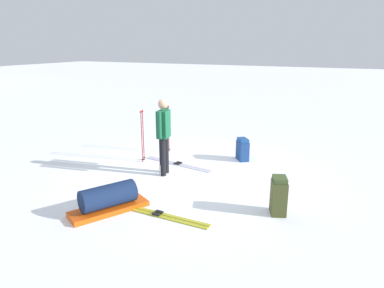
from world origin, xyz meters
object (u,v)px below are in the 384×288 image
at_px(backpack_bright, 279,196).
at_px(gear_sled, 108,199).
at_px(ski_poles_planted_near, 168,127).
at_px(thermos_bottle, 161,170).
at_px(ski_pair_near, 158,214).
at_px(backpack_large_dark, 243,150).
at_px(ski_poles_planted_far, 142,133).
at_px(ski_pair_far, 178,164).
at_px(skier_standing, 164,133).

height_order(backpack_bright, gear_sled, backpack_bright).
relative_size(ski_poles_planted_near, thermos_bottle, 4.84).
bearing_deg(ski_pair_near, backpack_large_dark, -6.42).
distance_m(ski_poles_planted_far, gear_sled, 2.79).
xyz_separation_m(gear_sled, thermos_bottle, (1.88, 0.06, -0.09)).
bearing_deg(backpack_large_dark, ski_pair_far, 127.65).
relative_size(ski_pair_near, backpack_bright, 2.86).
bearing_deg(ski_poles_planted_near, thermos_bottle, -155.88).
relative_size(ski_pair_near, ski_poles_planted_near, 1.54).
height_order(skier_standing, backpack_bright, skier_standing).
bearing_deg(ski_pair_far, ski_poles_planted_near, 42.29).
xyz_separation_m(backpack_bright, ski_poles_planted_near, (2.29, 3.46, 0.37)).
bearing_deg(gear_sled, backpack_large_dark, -18.35).
relative_size(ski_pair_near, backpack_large_dark, 3.43).
bearing_deg(backpack_bright, backpack_large_dark, 29.98).
distance_m(backpack_large_dark, ski_poles_planted_far, 2.53).
bearing_deg(backpack_large_dark, backpack_bright, -150.02).
bearing_deg(skier_standing, ski_poles_planted_far, 59.23).
bearing_deg(thermos_bottle, ski_poles_planted_near, 24.12).
relative_size(backpack_large_dark, ski_poles_planted_near, 0.45).
height_order(backpack_large_dark, gear_sled, backpack_large_dark).
distance_m(ski_poles_planted_near, thermos_bottle, 1.85).
relative_size(skier_standing, ski_poles_planted_far, 1.33).
bearing_deg(ski_poles_planted_near, ski_poles_planted_far, 167.58).
distance_m(ski_pair_far, backpack_large_dark, 1.66).
xyz_separation_m(backpack_large_dark, gear_sled, (-3.71, 1.23, -0.05)).
xyz_separation_m(ski_pair_near, backpack_bright, (0.95, -1.84, 0.32)).
distance_m(ski_poles_planted_far, thermos_bottle, 1.29).
bearing_deg(ski_pair_far, thermos_bottle, -179.11).
bearing_deg(skier_standing, ski_pair_far, 1.97).
height_order(ski_pair_near, backpack_bright, backpack_bright).
distance_m(skier_standing, ski_pair_far, 1.17).
bearing_deg(backpack_bright, ski_poles_planted_far, 69.53).
bearing_deg(backpack_large_dark, ski_pair_near, 173.58).
bearing_deg(backpack_bright, thermos_bottle, 76.11).
xyz_separation_m(ski_pair_near, thermos_bottle, (1.63, 0.90, 0.12)).
height_order(ski_pair_near, gear_sled, gear_sled).
bearing_deg(ski_poles_planted_far, ski_pair_near, -141.81).
bearing_deg(skier_standing, ski_pair_near, -153.23).
distance_m(ski_pair_far, gear_sled, 2.72).
xyz_separation_m(backpack_bright, gear_sled, (-1.20, 2.68, -0.11)).
relative_size(ski_pair_far, gear_sled, 1.34).
relative_size(skier_standing, backpack_large_dark, 3.01).
bearing_deg(ski_pair_far, ski_pair_near, -159.64).
bearing_deg(backpack_bright, ski_pair_near, 117.30).
height_order(skier_standing, ski_pair_near, skier_standing).
distance_m(ski_pair_far, backpack_bright, 3.15).
relative_size(ski_pair_far, backpack_large_dark, 3.37).
xyz_separation_m(ski_pair_far, backpack_large_dark, (1.00, -1.30, 0.26)).
height_order(ski_poles_planted_near, thermos_bottle, ski_poles_planted_near).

